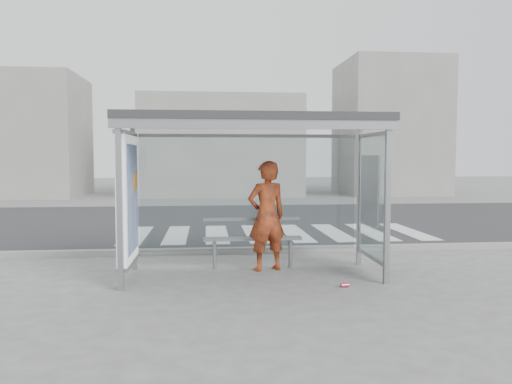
% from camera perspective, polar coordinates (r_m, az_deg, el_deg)
% --- Properties ---
extents(ground, '(80.00, 80.00, 0.00)m').
position_cam_1_polar(ground, '(8.30, -0.38, -9.57)').
color(ground, '#5F5F5D').
rests_on(ground, ground).
extents(road, '(30.00, 10.00, 0.01)m').
position_cam_1_polar(road, '(15.18, -2.81, -3.36)').
color(road, '#2C2C2F').
rests_on(road, ground).
extents(curb, '(30.00, 0.18, 0.12)m').
position_cam_1_polar(curb, '(10.19, -1.39, -6.68)').
color(curb, gray).
rests_on(curb, ground).
extents(crosswalk, '(7.55, 3.00, 0.00)m').
position_cam_1_polar(crosswalk, '(12.81, 2.24, -4.74)').
color(crosswalk, silver).
rests_on(crosswalk, ground).
extents(bus_shelter, '(4.25, 1.65, 2.62)m').
position_cam_1_polar(bus_shelter, '(8.11, -3.05, 4.25)').
color(bus_shelter, gray).
rests_on(bus_shelter, ground).
extents(building_left, '(6.00, 5.00, 6.00)m').
position_cam_1_polar(building_left, '(27.65, -25.34, 5.80)').
color(building_left, gray).
rests_on(building_left, ground).
extents(building_center, '(8.00, 5.00, 5.00)m').
position_cam_1_polar(building_center, '(26.05, -4.03, 5.20)').
color(building_center, gray).
rests_on(building_center, ground).
extents(building_right, '(5.00, 5.00, 7.00)m').
position_cam_1_polar(building_right, '(27.84, 14.96, 7.06)').
color(building_right, gray).
rests_on(building_right, ground).
extents(person, '(0.79, 0.64, 1.89)m').
position_cam_1_polar(person, '(8.56, 1.22, -2.75)').
color(person, '#E94E15').
rests_on(person, ground).
extents(bench, '(1.72, 0.21, 0.89)m').
position_cam_1_polar(bench, '(8.77, -0.39, -5.31)').
color(bench, slate).
rests_on(bench, ground).
extents(soda_can, '(0.13, 0.08, 0.07)m').
position_cam_1_polar(soda_can, '(7.72, 10.10, -10.43)').
color(soda_can, '#E94466').
rests_on(soda_can, ground).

